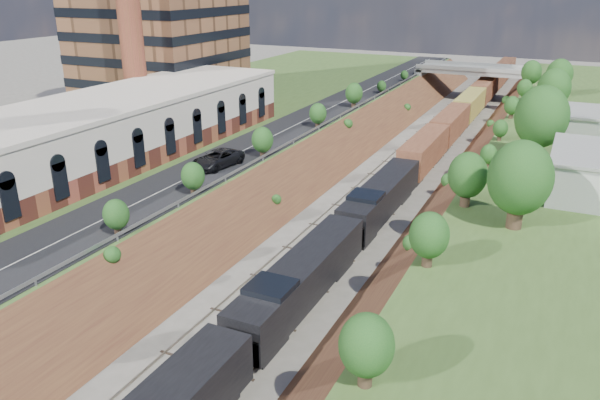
# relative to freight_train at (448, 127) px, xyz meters

# --- Properties ---
(platform_left) EXTENTS (44.00, 180.00, 5.00)m
(platform_left) POSITION_rel_freight_train_xyz_m (-35.60, -23.24, -0.23)
(platform_left) COLOR #3F5B25
(platform_left) RESTS_ON ground
(embankment_left) EXTENTS (10.00, 180.00, 10.00)m
(embankment_left) POSITION_rel_freight_train_xyz_m (-13.60, -23.24, -2.73)
(embankment_left) COLOR brown
(embankment_left) RESTS_ON ground
(embankment_right) EXTENTS (10.00, 180.00, 10.00)m
(embankment_right) POSITION_rel_freight_train_xyz_m (8.40, -23.24, -2.73)
(embankment_right) COLOR brown
(embankment_right) RESTS_ON ground
(rail_left_track) EXTENTS (1.58, 180.00, 0.18)m
(rail_left_track) POSITION_rel_freight_train_xyz_m (-5.20, -23.24, -2.64)
(rail_left_track) COLOR gray
(rail_left_track) RESTS_ON ground
(rail_right_track) EXTENTS (1.58, 180.00, 0.18)m
(rail_right_track) POSITION_rel_freight_train_xyz_m (-0.00, -23.24, -2.64)
(rail_right_track) COLOR gray
(rail_right_track) RESTS_ON ground
(road) EXTENTS (8.00, 180.00, 0.10)m
(road) POSITION_rel_freight_train_xyz_m (-18.10, -23.24, 2.32)
(road) COLOR black
(road) RESTS_ON platform_left
(guardrail) EXTENTS (0.10, 171.00, 0.70)m
(guardrail) POSITION_rel_freight_train_xyz_m (-14.00, -23.44, 2.82)
(guardrail) COLOR #99999E
(guardrail) RESTS_ON platform_left
(commercial_building) EXTENTS (14.30, 62.30, 7.00)m
(commercial_building) POSITION_rel_freight_train_xyz_m (-30.60, -45.24, 5.78)
(commercial_building) COLOR brown
(commercial_building) RESTS_ON platform_left
(overpass) EXTENTS (24.50, 8.30, 7.40)m
(overpass) POSITION_rel_freight_train_xyz_m (-2.60, 38.76, 2.19)
(overpass) COLOR gray
(overpass) RESTS_ON ground
(white_building_far) EXTENTS (8.00, 10.00, 3.60)m
(white_building_far) POSITION_rel_freight_train_xyz_m (20.40, -9.24, 4.07)
(white_building_far) COLOR silver
(white_building_far) RESTS_ON platform_right
(tree_right_large) EXTENTS (5.25, 5.25, 7.61)m
(tree_right_large) POSITION_rel_freight_train_xyz_m (14.40, -43.24, 6.66)
(tree_right_large) COLOR #473323
(tree_right_large) RESTS_ON platform_right
(tree_left_crest) EXTENTS (2.45, 2.45, 3.55)m
(tree_left_crest) POSITION_rel_freight_train_xyz_m (-14.40, -63.24, 4.31)
(tree_left_crest) COLOR #473323
(tree_left_crest) RESTS_ON platform_left
(freight_train) EXTENTS (3.24, 164.31, 4.78)m
(freight_train) POSITION_rel_freight_train_xyz_m (0.00, 0.00, 0.00)
(freight_train) COLOR black
(freight_train) RESTS_ON ground
(suv) EXTENTS (4.01, 7.00, 1.84)m
(suv) POSITION_rel_freight_train_xyz_m (-17.39, -39.70, 3.29)
(suv) COLOR black
(suv) RESTS_ON road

